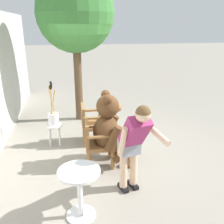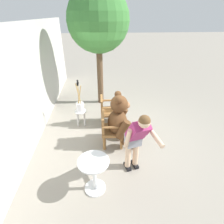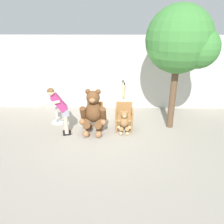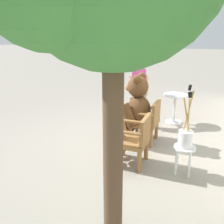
{
  "view_description": "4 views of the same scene",
  "coord_description": "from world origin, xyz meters",
  "px_view_note": "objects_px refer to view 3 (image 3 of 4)",
  "views": [
    {
      "loc": [
        -4.6,
        0.91,
        2.48
      ],
      "look_at": [
        0.37,
        -0.01,
        0.72
      ],
      "focal_mm": 40.0,
      "sensor_mm": 36.0,
      "label": 1
    },
    {
      "loc": [
        -4.03,
        0.69,
        2.94
      ],
      "look_at": [
        0.07,
        0.35,
        0.62
      ],
      "focal_mm": 28.0,
      "sensor_mm": 36.0,
      "label": 2
    },
    {
      "loc": [
        0.22,
        -5.97,
        3.21
      ],
      "look_at": [
        0.1,
        0.06,
        0.73
      ],
      "focal_mm": 35.0,
      "sensor_mm": 36.0,
      "label": 3
    },
    {
      "loc": [
        4.15,
        1.38,
        2.16
      ],
      "look_at": [
        -0.2,
        -0.2,
        0.65
      ],
      "focal_mm": 40.0,
      "sensor_mm": 36.0,
      "label": 4
    }
  ],
  "objects_px": {
    "wooden_chair_right": "(124,115)",
    "teddy_bear_large": "(93,112)",
    "patio_tree": "(182,42)",
    "wooden_chair_left": "(95,115)",
    "brush_bucket": "(124,102)",
    "teddy_bear_small": "(124,122)",
    "person_visitor": "(60,107)",
    "white_stool": "(124,109)",
    "round_side_table": "(56,111)"
  },
  "relations": [
    {
      "from": "wooden_chair_right",
      "to": "brush_bucket",
      "type": "distance_m",
      "value": 0.82
    },
    {
      "from": "person_visitor",
      "to": "brush_bucket",
      "type": "xyz_separation_m",
      "value": [
        1.93,
        1.23,
        -0.26
      ]
    },
    {
      "from": "white_stool",
      "to": "patio_tree",
      "type": "distance_m",
      "value": 2.92
    },
    {
      "from": "white_stool",
      "to": "round_side_table",
      "type": "bearing_deg",
      "value": -169.88
    },
    {
      "from": "wooden_chair_left",
      "to": "brush_bucket",
      "type": "distance_m",
      "value": 1.26
    },
    {
      "from": "white_stool",
      "to": "round_side_table",
      "type": "height_order",
      "value": "round_side_table"
    },
    {
      "from": "brush_bucket",
      "to": "round_side_table",
      "type": "relative_size",
      "value": 1.33
    },
    {
      "from": "wooden_chair_right",
      "to": "round_side_table",
      "type": "height_order",
      "value": "wooden_chair_right"
    },
    {
      "from": "wooden_chair_left",
      "to": "patio_tree",
      "type": "distance_m",
      "value": 3.41
    },
    {
      "from": "person_visitor",
      "to": "patio_tree",
      "type": "height_order",
      "value": "patio_tree"
    },
    {
      "from": "brush_bucket",
      "to": "patio_tree",
      "type": "xyz_separation_m",
      "value": [
        1.59,
        -0.68,
        2.07
      ]
    },
    {
      "from": "white_stool",
      "to": "teddy_bear_small",
      "type": "bearing_deg",
      "value": -91.23
    },
    {
      "from": "wooden_chair_right",
      "to": "teddy_bear_large",
      "type": "height_order",
      "value": "teddy_bear_large"
    },
    {
      "from": "person_visitor",
      "to": "white_stool",
      "type": "bearing_deg",
      "value": 32.47
    },
    {
      "from": "patio_tree",
      "to": "white_stool",
      "type": "bearing_deg",
      "value": 156.79
    },
    {
      "from": "wooden_chair_right",
      "to": "patio_tree",
      "type": "xyz_separation_m",
      "value": [
        1.61,
        0.12,
        2.25
      ]
    },
    {
      "from": "wooden_chair_right",
      "to": "person_visitor",
      "type": "bearing_deg",
      "value": -167.19
    },
    {
      "from": "wooden_chair_left",
      "to": "wooden_chair_right",
      "type": "bearing_deg",
      "value": 0.0
    },
    {
      "from": "teddy_bear_large",
      "to": "brush_bucket",
      "type": "distance_m",
      "value": 1.43
    },
    {
      "from": "teddy_bear_small",
      "to": "brush_bucket",
      "type": "height_order",
      "value": "brush_bucket"
    },
    {
      "from": "wooden_chair_right",
      "to": "person_visitor",
      "type": "relative_size",
      "value": 0.57
    },
    {
      "from": "patio_tree",
      "to": "brush_bucket",
      "type": "bearing_deg",
      "value": 156.82
    },
    {
      "from": "round_side_table",
      "to": "white_stool",
      "type": "bearing_deg",
      "value": 10.12
    },
    {
      "from": "teddy_bear_small",
      "to": "brush_bucket",
      "type": "bearing_deg",
      "value": 88.88
    },
    {
      "from": "teddy_bear_large",
      "to": "white_stool",
      "type": "distance_m",
      "value": 1.47
    },
    {
      "from": "teddy_bear_large",
      "to": "brush_bucket",
      "type": "bearing_deg",
      "value": 47.28
    },
    {
      "from": "teddy_bear_small",
      "to": "person_visitor",
      "type": "distance_m",
      "value": 1.99
    },
    {
      "from": "wooden_chair_left",
      "to": "white_stool",
      "type": "bearing_deg",
      "value": 39.47
    },
    {
      "from": "teddy_bear_large",
      "to": "patio_tree",
      "type": "height_order",
      "value": "patio_tree"
    },
    {
      "from": "wooden_chair_right",
      "to": "teddy_bear_large",
      "type": "distance_m",
      "value": 1.01
    },
    {
      "from": "round_side_table",
      "to": "teddy_bear_small",
      "type": "bearing_deg",
      "value": -16.35
    },
    {
      "from": "person_visitor",
      "to": "round_side_table",
      "type": "xyz_separation_m",
      "value": [
        -0.36,
        0.82,
        -0.45
      ]
    },
    {
      "from": "wooden_chair_right",
      "to": "round_side_table",
      "type": "xyz_separation_m",
      "value": [
        -2.28,
        0.39,
        -0.01
      ]
    },
    {
      "from": "wooden_chair_left",
      "to": "brush_bucket",
      "type": "relative_size",
      "value": 0.9
    },
    {
      "from": "patio_tree",
      "to": "teddy_bear_small",
      "type": "bearing_deg",
      "value": -166.2
    },
    {
      "from": "teddy_bear_small",
      "to": "patio_tree",
      "type": "relative_size",
      "value": 0.19
    },
    {
      "from": "patio_tree",
      "to": "person_visitor",
      "type": "bearing_deg",
      "value": -171.12
    },
    {
      "from": "person_visitor",
      "to": "teddy_bear_large",
      "type": "bearing_deg",
      "value": 10.55
    },
    {
      "from": "white_stool",
      "to": "wooden_chair_left",
      "type": "bearing_deg",
      "value": -140.53
    },
    {
      "from": "brush_bucket",
      "to": "patio_tree",
      "type": "height_order",
      "value": "patio_tree"
    },
    {
      "from": "teddy_bear_large",
      "to": "wooden_chair_left",
      "type": "bearing_deg",
      "value": 88.44
    },
    {
      "from": "teddy_bear_small",
      "to": "white_stool",
      "type": "bearing_deg",
      "value": 88.77
    },
    {
      "from": "patio_tree",
      "to": "wooden_chair_right",
      "type": "bearing_deg",
      "value": -175.91
    },
    {
      "from": "teddy_bear_large",
      "to": "teddy_bear_small",
      "type": "relative_size",
      "value": 1.91
    },
    {
      "from": "teddy_bear_large",
      "to": "round_side_table",
      "type": "distance_m",
      "value": 1.49
    },
    {
      "from": "teddy_bear_small",
      "to": "patio_tree",
      "type": "height_order",
      "value": "patio_tree"
    },
    {
      "from": "brush_bucket",
      "to": "teddy_bear_small",
      "type": "bearing_deg",
      "value": -91.12
    },
    {
      "from": "person_visitor",
      "to": "white_stool",
      "type": "xyz_separation_m",
      "value": [
        1.94,
        1.23,
        -0.54
      ]
    },
    {
      "from": "teddy_bear_large",
      "to": "teddy_bear_small",
      "type": "xyz_separation_m",
      "value": [
        0.95,
        -0.02,
        -0.32
      ]
    },
    {
      "from": "teddy_bear_small",
      "to": "white_stool",
      "type": "relative_size",
      "value": 1.57
    }
  ]
}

